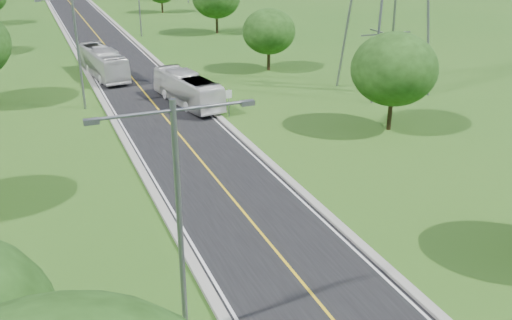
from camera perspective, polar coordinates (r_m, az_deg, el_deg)
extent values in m
plane|color=#265518|center=(68.67, -13.21, 9.08)|extent=(260.00, 260.00, 0.00)
cube|color=black|center=(74.45, -14.03, 10.06)|extent=(8.00, 150.00, 0.06)
cube|color=gray|center=(73.96, -17.32, 9.70)|extent=(0.50, 150.00, 0.22)
cube|color=gray|center=(75.15, -10.80, 10.51)|extent=(0.50, 150.00, 0.22)
cylinder|color=slate|center=(48.89, -2.74, 5.70)|extent=(0.08, 0.08, 2.40)
cube|color=white|center=(48.64, -2.74, 6.59)|extent=(0.55, 0.04, 0.70)
cylinder|color=slate|center=(21.36, -7.61, -6.90)|extent=(0.22, 0.22, 10.00)
cylinder|color=slate|center=(19.25, -12.34, 4.39)|extent=(2.80, 0.12, 0.12)
cylinder|color=slate|center=(19.88, -4.38, 5.44)|extent=(2.80, 0.12, 0.12)
cube|color=slate|center=(19.11, -16.15, 3.71)|extent=(0.50, 0.25, 0.18)
cube|color=slate|center=(20.31, -0.88, 5.73)|extent=(0.50, 0.25, 0.18)
cylinder|color=slate|center=(52.34, -17.33, 10.15)|extent=(0.22, 0.22, 10.00)
cube|color=slate|center=(51.46, -21.00, 14.66)|extent=(0.50, 0.25, 0.18)
cylinder|color=slate|center=(86.31, -11.63, 15.29)|extent=(0.22, 0.22, 10.00)
cylinder|color=black|center=(46.86, 13.25, 4.66)|extent=(0.36, 0.36, 2.88)
ellipsoid|color=#1B3A0F|center=(45.93, 13.64, 8.83)|extent=(6.72, 6.72, 5.71)
cylinder|color=black|center=(64.97, 1.27, 10.06)|extent=(0.36, 0.36, 2.52)
ellipsoid|color=#1B3A0F|center=(64.37, 1.30, 12.73)|extent=(5.88, 5.88, 5.00)
cylinder|color=black|center=(87.65, -3.93, 13.50)|extent=(0.36, 0.36, 3.06)
cylinder|color=black|center=(109.90, -9.36, 14.94)|extent=(0.36, 0.36, 2.34)
imported|color=silver|center=(52.41, -6.86, 7.06)|extent=(4.08, 10.52, 2.86)
imported|color=silver|center=(63.99, -15.04, 9.40)|extent=(3.88, 11.20, 3.06)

